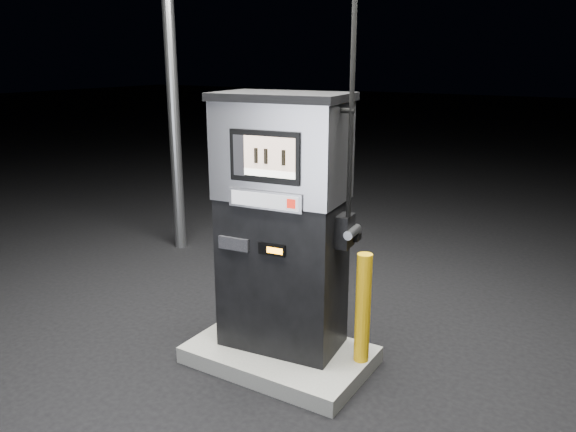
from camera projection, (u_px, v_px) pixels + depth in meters
The scene contains 5 objects.
ground at pixel (280, 362), 5.14m from camera, with size 80.00×80.00×0.00m, color black.
pump_island at pixel (280, 355), 5.12m from camera, with size 1.60×1.00×0.15m, color slate.
fuel_dispenser at pixel (283, 222), 4.88m from camera, with size 1.28×0.79×4.70m.
bollard_left at pixel (232, 275), 5.46m from camera, with size 0.13×0.13×1.00m, color yellow.
bollard_right at pixel (363, 308), 4.76m from camera, with size 0.13×0.13×0.98m, color yellow.
Camera 1 is at (2.46, -3.87, 2.69)m, focal length 35.00 mm.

